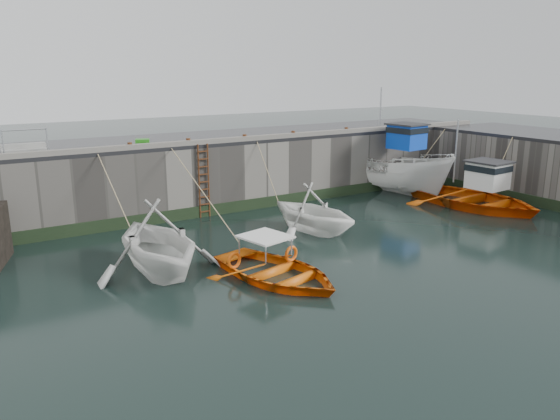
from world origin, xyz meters
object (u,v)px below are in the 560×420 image
boat_near_blue (277,279)px  boat_far_white (396,171)px  boat_near_blacktrim (313,230)px  bollard_e (346,130)px  bollard_a (130,146)px  bollard_c (245,137)px  bollard_d (293,134)px  bollard_b (188,142)px  fish_crate (143,143)px  boat_far_orange (475,198)px  ladder (204,181)px  boat_near_white (159,271)px

boat_near_blue → boat_far_white: (11.72, 7.16, 1.13)m
boat_near_blacktrim → bollard_e: size_ratio=15.07×
boat_far_white → bollard_e: boat_far_white is taller
bollard_a → bollard_c: 5.20m
boat_far_white → bollard_d: (-5.78, 1.01, 2.17)m
boat_near_blue → boat_near_blacktrim: (3.94, 3.65, 0.00)m
bollard_b → bollard_c: (2.70, 0.00, 0.00)m
bollard_d → fish_crate: bearing=176.4°
boat_far_orange → boat_near_blue: bearing=-172.3°
boat_near_blue → bollard_a: bollard_a is taller
ladder → bollard_d: bearing=4.0°
boat_near_white → boat_near_blue: (2.86, -2.56, 0.00)m
boat_near_blacktrim → bollard_e: bearing=29.7°
fish_crate → bollard_a: 0.80m
boat_far_orange → boat_far_white: bearing=97.2°
bollard_a → boat_far_white: bearing=-4.2°
boat_far_white → bollard_b: boat_far_white is taller
bollard_c → bollard_e: 5.80m
boat_near_white → boat_far_white: size_ratio=0.68×
boat_near_blacktrim → bollard_d: size_ratio=15.07×
fish_crate → bollard_e: fish_crate is taller
boat_near_blue → bollard_d: size_ratio=16.61×
boat_far_white → boat_far_orange: bearing=-85.1°
bollard_c → bollard_b: bearing=180.0°
boat_near_blacktrim → bollard_a: (-5.79, 4.52, 3.30)m
boat_near_blue → bollard_a: size_ratio=16.61×
fish_crate → boat_far_orange: bearing=-2.6°
boat_far_orange → bollard_d: size_ratio=24.17×
boat_far_orange → fish_crate: boat_far_orange is taller
boat_near_blue → bollard_d: bollard_d is taller
bollard_c → boat_near_blue: bearing=-112.3°
bollard_c → bollard_d: bearing=0.0°
ladder → boat_far_white: boat_far_white is taller
boat_far_orange → bollard_b: 13.45m
bollard_b → boat_near_blacktrim: bearing=-53.9°
bollard_d → boat_far_orange: bearing=-38.6°
bollard_d → bollard_e: same height
boat_near_white → boat_near_blacktrim: (6.79, 1.09, 0.00)m
boat_near_white → bollard_c: size_ratio=17.72×
boat_far_white → bollard_b: size_ratio=25.92×
ladder → bollard_c: 2.81m
boat_far_white → bollard_c: (-8.38, 1.01, 2.17)m
boat_near_blue → bollard_a: bearing=89.9°
bollard_a → bollard_c: same height
boat_near_blue → bollard_d: (5.94, 8.17, 3.30)m
boat_near_white → bollard_b: (3.50, 5.61, 3.30)m
boat_far_orange → bollard_a: boat_far_orange is taller
fish_crate → boat_near_white: bearing=-85.3°
ladder → bollard_a: bearing=173.6°
boat_near_blue → boat_far_orange: 12.96m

